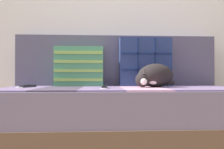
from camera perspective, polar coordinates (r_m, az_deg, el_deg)
ground_plane at (r=1.72m, az=2.52°, el=-18.08°), size 14.00×14.00×0.00m
wall_behind at (r=2.34m, az=1.03°, el=17.63°), size 6.00×0.06×2.50m
couch at (r=1.77m, az=2.19°, el=-10.47°), size 1.92×0.90×0.43m
sofa_backrest at (r=2.13m, az=1.23°, el=3.53°), size 1.88×0.14×0.47m
throw_pillow_quilted at (r=2.02m, az=8.61°, el=3.24°), size 0.47×0.14×0.44m
throw_pillow_striped at (r=1.98m, az=-8.58°, el=2.08°), size 0.43×0.14×0.35m
sleeping_cat at (r=1.77m, az=11.04°, el=-0.40°), size 0.36×0.31×0.19m
game_remote_near at (r=1.84m, az=-21.17°, el=-2.86°), size 0.11×0.21×0.02m
game_remote_far at (r=1.58m, az=-1.97°, el=-3.28°), size 0.05×0.20×0.02m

